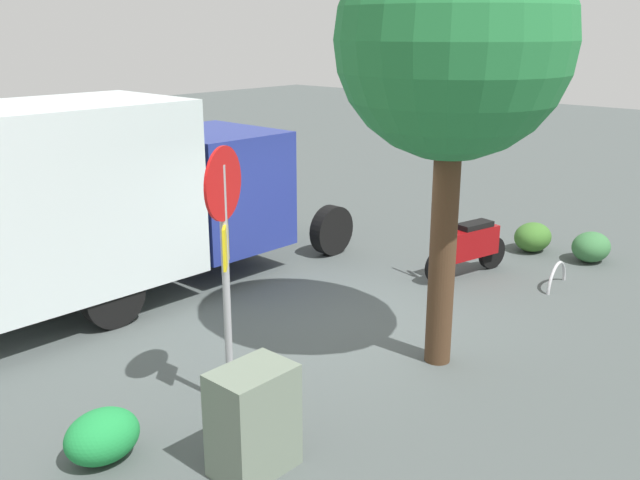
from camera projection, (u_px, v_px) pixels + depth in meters
name	position (u px, v px, depth m)	size (l,w,h in m)	color
ground_plane	(361.00, 322.00, 9.87)	(60.00, 60.00, 0.00)	#474F4E
box_truck_near	(103.00, 194.00, 10.26)	(7.33, 2.37, 3.00)	black
motorcycle	(469.00, 245.00, 11.60)	(1.79, 0.68, 1.20)	black
stop_sign	(225.00, 239.00, 7.15)	(0.71, 0.33, 2.87)	#9E9EA3
street_tree	(454.00, 43.00, 7.63)	(2.64, 2.64, 5.17)	#47301E
utility_cabinet	(253.00, 420.00, 6.44)	(0.76, 0.53, 1.04)	slate
bike_rack_hoop	(556.00, 287.00, 11.20)	(0.85, 0.85, 0.05)	#B7B7BC
shrub_near_sign	(102.00, 436.00, 6.67)	(0.74, 0.60, 0.50)	#1F8A3E
shrub_mid_verge	(533.00, 237.00, 12.93)	(0.78, 0.64, 0.53)	#3A6C28
shrub_by_tree	(591.00, 247.00, 12.35)	(0.78, 0.63, 0.53)	#366F3D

